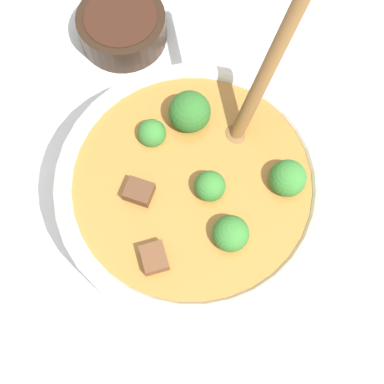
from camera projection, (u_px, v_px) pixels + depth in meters
ground_plane at (192, 211)px, 0.52m from camera, size 4.00×4.00×0.00m
stew_bowl at (193, 193)px, 0.47m from camera, size 0.23×0.27×0.27m
condiment_bowl at (122, 26)px, 0.57m from camera, size 0.09×0.09×0.03m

